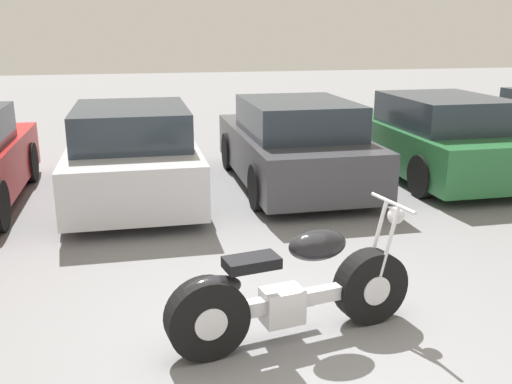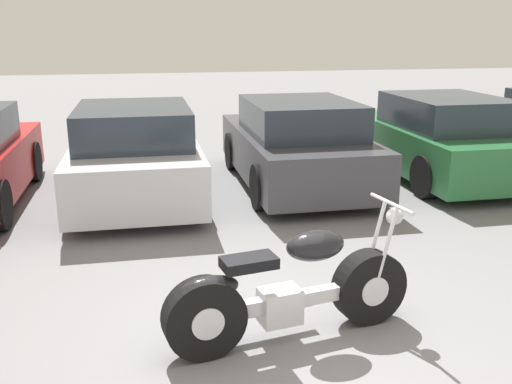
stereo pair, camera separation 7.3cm
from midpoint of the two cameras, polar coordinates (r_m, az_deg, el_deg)
The scene contains 5 objects.
ground_plane at distance 4.95m, azimuth 4.00°, elevation -15.08°, with size 60.00×60.00×0.00m, color slate.
motorcycle at distance 4.86m, azimuth 3.09°, elevation -9.95°, with size 2.20×0.78×1.11m.
parked_car_silver at distance 9.01m, azimuth -12.42°, elevation 3.71°, with size 1.94×4.12×1.44m.
parked_car_dark_grey at distance 9.52m, azimuth 3.60°, elevation 4.72°, with size 1.94×4.12×1.44m.
parked_car_green at distance 10.58m, azimuth 17.37°, elevation 5.17°, with size 1.94×4.12×1.44m.
Camera 1 is at (-1.25, -4.05, 2.56)m, focal length 40.00 mm.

